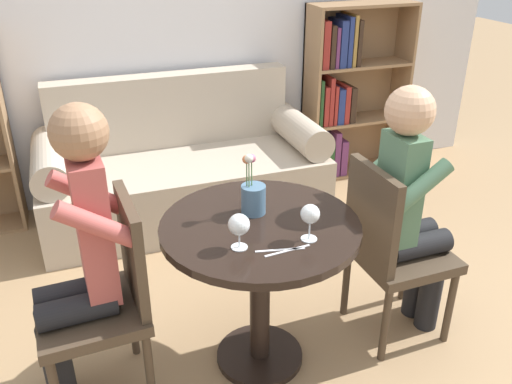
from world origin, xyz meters
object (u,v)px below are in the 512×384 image
at_px(bookshelf_right, 343,94).
at_px(chair_right, 390,245).
at_px(wine_glass_right, 310,215).
at_px(chair_left, 107,294).
at_px(person_left, 78,259).
at_px(wine_glass_left, 239,226).
at_px(person_right, 411,209).
at_px(couch, 183,172).
at_px(flower_vase, 253,196).

height_order(bookshelf_right, chair_right, bookshelf_right).
relative_size(bookshelf_right, wine_glass_right, 8.77).
relative_size(chair_left, person_left, 0.70).
bearing_deg(person_left, wine_glass_left, 69.09).
bearing_deg(person_left, chair_right, 84.60).
height_order(chair_right, wine_glass_left, chair_right).
bearing_deg(wine_glass_left, person_right, 8.72).
distance_m(chair_right, wine_glass_right, 0.63).
relative_size(chair_left, person_right, 0.72).
bearing_deg(chair_right, person_left, 86.41).
relative_size(chair_right, wine_glass_left, 6.31).
height_order(chair_left, wine_glass_right, chair_left).
bearing_deg(person_right, couch, 24.13).
relative_size(chair_right, wine_glass_right, 5.98).
relative_size(bookshelf_right, chair_right, 1.47).
xyz_separation_m(chair_right, person_left, (-1.36, 0.06, 0.19)).
distance_m(person_left, wine_glass_right, 0.90).
bearing_deg(wine_glass_right, bookshelf_right, 58.54).
bearing_deg(couch, chair_left, -113.33).
distance_m(bookshelf_right, wine_glass_right, 2.31).
height_order(chair_left, chair_right, same).
bearing_deg(wine_glass_right, chair_right, 18.16).
xyz_separation_m(chair_left, wine_glass_right, (0.77, -0.23, 0.34)).
bearing_deg(wine_glass_left, chair_left, 158.35).
xyz_separation_m(bookshelf_right, flower_vase, (-1.34, -1.69, 0.16)).
bearing_deg(chair_right, wine_glass_right, 107.13).
bearing_deg(person_right, wine_glass_left, 97.69).
distance_m(couch, chair_right, 1.68).
xyz_separation_m(chair_left, flower_vase, (0.64, 0.05, 0.31)).
xyz_separation_m(chair_left, person_right, (1.36, -0.07, 0.18)).
bearing_deg(couch, person_right, -64.84).
height_order(chair_left, person_right, person_right).
bearing_deg(person_right, flower_vase, 80.16).
relative_size(bookshelf_right, wine_glass_left, 9.26).
distance_m(person_right, wine_glass_right, 0.63).
bearing_deg(wine_glass_right, wine_glass_left, 172.85).
height_order(couch, wine_glass_left, couch).
distance_m(chair_left, chair_right, 1.27).
bearing_deg(chair_left, couch, 153.82).
bearing_deg(flower_vase, person_right, -8.81).
xyz_separation_m(wine_glass_left, flower_vase, (0.14, 0.24, -0.02)).
distance_m(chair_left, wine_glass_right, 0.87).
bearing_deg(person_left, person_right, 84.86).
xyz_separation_m(chair_right, flower_vase, (-0.63, 0.11, 0.31)).
xyz_separation_m(chair_left, wine_glass_left, (0.50, -0.20, 0.33)).
relative_size(chair_left, flower_vase, 3.31).
bearing_deg(chair_left, wine_glass_right, 70.43).
bearing_deg(bookshelf_right, chair_left, -138.69).
xyz_separation_m(person_left, wine_glass_right, (0.86, -0.22, 0.14)).
xyz_separation_m(wine_glass_right, flower_vase, (-0.13, 0.28, -0.03)).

